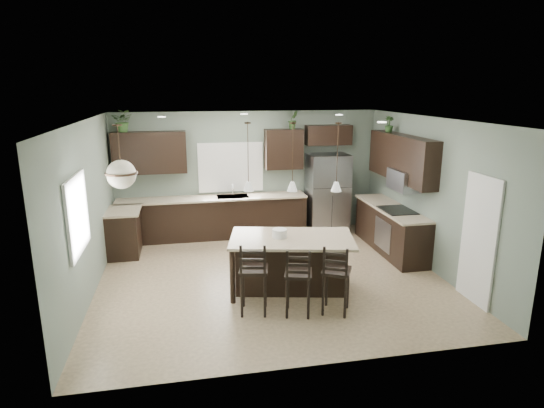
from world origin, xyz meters
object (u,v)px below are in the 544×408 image
(bar_stool_right, at_px, (336,278))
(bar_stool_center, at_px, (298,281))
(bar_stool_left, at_px, (254,277))
(kitchen_island, at_px, (291,264))
(plant_back_left, at_px, (123,121))
(serving_dish, at_px, (280,233))
(refrigerator, at_px, (327,194))

(bar_stool_right, bearing_deg, bar_stool_center, -158.67)
(bar_stool_left, xyz_separation_m, bar_stool_center, (0.64, -0.18, -0.04))
(kitchen_island, relative_size, bar_stool_right, 1.83)
(kitchen_island, bearing_deg, plant_back_left, 144.61)
(bar_stool_right, bearing_deg, kitchen_island, 144.16)
(serving_dish, bearing_deg, bar_stool_right, -54.83)
(bar_stool_center, height_order, bar_stool_right, bar_stool_right)
(plant_back_left, bearing_deg, bar_stool_left, -60.54)
(plant_back_left, bearing_deg, bar_stool_center, -55.04)
(bar_stool_right, bearing_deg, plant_back_left, 156.42)
(bar_stool_left, distance_m, plant_back_left, 4.83)
(refrigerator, height_order, bar_stool_left, refrigerator)
(serving_dish, height_order, bar_stool_center, same)
(kitchen_island, xyz_separation_m, bar_stool_center, (-0.10, -0.85, 0.07))
(kitchen_island, distance_m, serving_dish, 0.57)
(serving_dish, xyz_separation_m, bar_stool_center, (0.09, -0.89, -0.46))
(refrigerator, relative_size, bar_stool_right, 1.69)
(refrigerator, bearing_deg, bar_stool_right, -105.74)
(refrigerator, distance_m, bar_stool_right, 3.93)
(serving_dish, relative_size, plant_back_left, 0.52)
(kitchen_island, height_order, plant_back_left, plant_back_left)
(refrigerator, bearing_deg, plant_back_left, 176.55)
(bar_stool_left, bearing_deg, refrigerator, 69.06)
(bar_stool_left, height_order, plant_back_left, plant_back_left)
(bar_stool_center, bearing_deg, kitchen_island, 98.71)
(serving_dish, relative_size, bar_stool_center, 0.23)
(serving_dish, distance_m, bar_stool_center, 1.01)
(kitchen_island, height_order, bar_stool_center, bar_stool_center)
(bar_stool_left, height_order, bar_stool_center, bar_stool_left)
(refrigerator, bearing_deg, kitchen_island, -118.14)
(serving_dish, bearing_deg, bar_stool_center, -83.98)
(kitchen_island, bearing_deg, serving_dish, 180.00)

